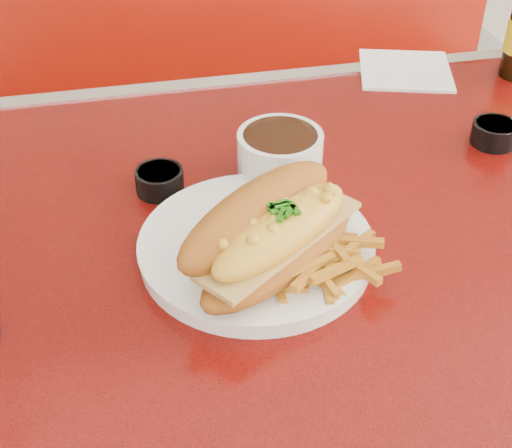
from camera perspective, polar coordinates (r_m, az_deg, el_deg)
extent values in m
cube|color=#BA120B|center=(0.80, 12.10, -2.05)|extent=(1.20, 0.80, 0.04)
cube|color=white|center=(1.11, 4.34, 11.01)|extent=(1.22, 0.03, 0.04)
cube|color=maroon|center=(1.70, 0.07, 0.92)|extent=(1.20, 0.50, 0.45)
cylinder|color=white|center=(0.74, 0.00, -1.95)|extent=(0.26, 0.26, 0.02)
cylinder|color=white|center=(0.73, 0.00, -1.39)|extent=(0.26, 0.26, 0.00)
ellipsoid|color=#AD601B|center=(0.69, 1.97, -2.32)|extent=(0.21, 0.18, 0.04)
cube|color=tan|center=(0.68, 2.00, -1.21)|extent=(0.19, 0.16, 0.01)
ellipsoid|color=yellow|center=(0.67, 2.02, -0.45)|extent=(0.18, 0.15, 0.04)
ellipsoid|color=#AD601B|center=(0.68, 0.17, 0.73)|extent=(0.21, 0.19, 0.08)
cube|color=silver|center=(0.73, 4.68, -1.84)|extent=(0.03, 0.11, 0.00)
cube|color=silver|center=(0.78, 2.25, 1.13)|extent=(0.02, 0.03, 0.00)
cylinder|color=white|center=(0.85, 1.93, 5.54)|extent=(0.11, 0.11, 0.06)
cylinder|color=black|center=(0.83, 1.96, 6.98)|extent=(0.10, 0.10, 0.01)
cylinder|color=black|center=(0.83, -7.72, 3.45)|extent=(0.07, 0.07, 0.03)
cylinder|color=#CB7D4A|center=(0.83, -7.78, 4.08)|extent=(0.06, 0.06, 0.01)
cylinder|color=black|center=(0.97, 18.52, 6.90)|extent=(0.07, 0.07, 0.03)
cylinder|color=#CB7D4A|center=(0.96, 18.66, 7.48)|extent=(0.06, 0.06, 0.01)
cube|color=white|center=(1.13, 11.87, 11.94)|extent=(0.17, 0.17, 0.00)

